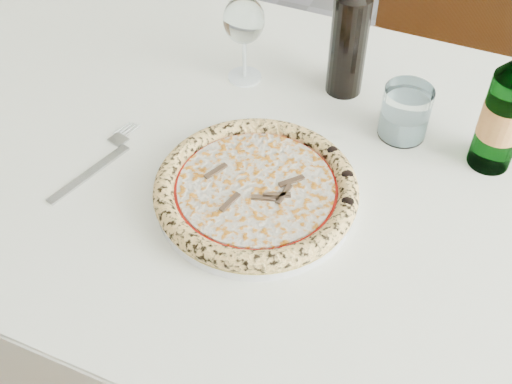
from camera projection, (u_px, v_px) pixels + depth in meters
dining_table at (279, 196)px, 1.08m from camera, size 1.48×0.88×0.76m
chair_far at (420, 48)px, 1.62m from camera, size 0.55×0.55×0.93m
plate at (256, 197)px, 0.94m from camera, size 0.29×0.29×0.02m
pizza at (256, 189)px, 0.93m from camera, size 0.30×0.30×0.03m
fork at (98, 163)px, 1.00m from camera, size 0.06×0.22×0.00m
wine_glass at (244, 22)px, 1.08m from camera, size 0.07×0.07×0.16m
tumbler at (405, 115)px, 1.03m from camera, size 0.08×0.08×0.09m
beer_bottle at (505, 112)px, 0.94m from camera, size 0.07×0.07×0.25m
wine_bottle at (349, 35)px, 1.06m from camera, size 0.06×0.06×0.26m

